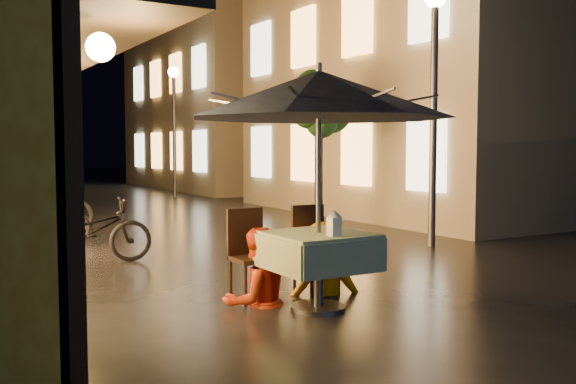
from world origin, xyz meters
TOP-DOWN VIEW (x-y plane):
  - ground at (0.00, 0.00)m, footprint 90.00×90.00m
  - east_building_near at (7.49, 6.50)m, footprint 7.30×9.30m
  - east_building_far at (7.49, 18.00)m, footprint 7.30×10.30m
  - street_tree at (2.41, 4.51)m, footprint 1.43×1.20m
  - streetlamp_near at (3.00, 2.00)m, footprint 0.36×0.36m
  - streetlamp_far at (3.00, 14.00)m, footprint 0.36×0.36m
  - cafe_table at (-0.88, -0.53)m, footprint 0.99×0.99m
  - patio_umbrella at (-0.88, -0.53)m, footprint 2.65×2.65m
  - cafe_chair_left at (-1.28, 0.21)m, footprint 0.42×0.42m
  - cafe_chair_right at (-0.48, 0.21)m, footprint 0.42×0.42m
  - table_lantern at (-0.88, -0.81)m, footprint 0.16×0.16m
  - person_orange at (-1.31, -0.01)m, footprint 0.78×0.62m
  - person_yellow at (-0.42, 0.06)m, footprint 1.14×0.87m
  - bicycle_0 at (-2.28, 3.19)m, footprint 1.80×0.79m
  - bicycle_1 at (-2.84, 4.90)m, footprint 1.61×0.77m
  - bicycle_2 at (-2.59, 4.90)m, footprint 1.76×1.07m
  - bicycle_3 at (-2.40, 6.32)m, footprint 1.91×0.98m
  - bicycle_4 at (-2.35, 7.50)m, footprint 1.77×0.95m

SIDE VIEW (x-z plane):
  - ground at x=0.00m, z-range 0.00..0.00m
  - bicycle_2 at x=-2.59m, z-range 0.00..0.88m
  - bicycle_4 at x=-2.35m, z-range 0.00..0.88m
  - bicycle_0 at x=-2.28m, z-range 0.00..0.91m
  - bicycle_1 at x=-2.84m, z-range 0.00..0.93m
  - cafe_chair_left at x=-1.28m, z-range 0.05..1.03m
  - cafe_chair_right at x=-0.48m, z-range 0.05..1.03m
  - bicycle_3 at x=-2.40m, z-range 0.00..1.10m
  - cafe_table at x=-0.88m, z-range 0.20..0.98m
  - person_yellow at x=-0.42m, z-range 0.00..1.55m
  - person_orange at x=-1.31m, z-range 0.00..1.56m
  - table_lantern at x=-0.88m, z-range 0.79..1.04m
  - patio_umbrella at x=-0.88m, z-range 0.92..3.38m
  - street_tree at x=2.41m, z-range 0.85..4.00m
  - streetlamp_near at x=3.00m, z-range 0.80..5.03m
  - streetlamp_far at x=3.00m, z-range 0.80..5.03m
  - east_building_near at x=7.49m, z-range 0.01..6.81m
  - east_building_far at x=7.49m, z-range 0.01..7.31m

